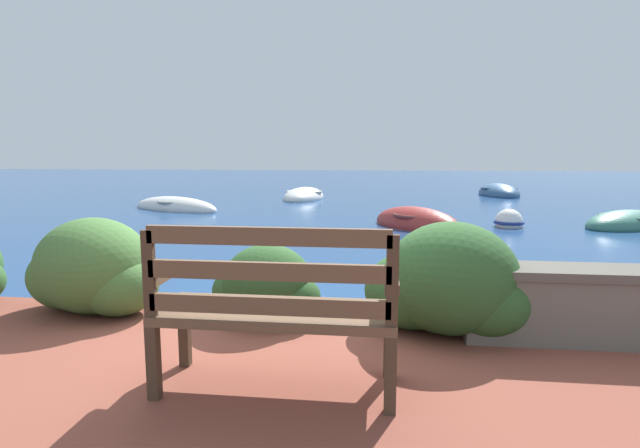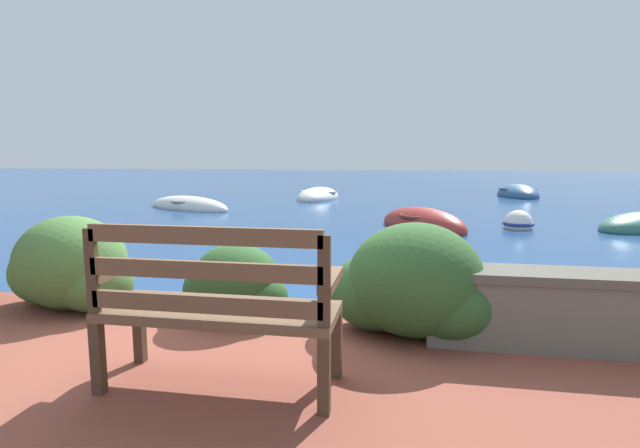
{
  "view_description": "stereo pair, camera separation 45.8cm",
  "coord_description": "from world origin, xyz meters",
  "px_view_note": "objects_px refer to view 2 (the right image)",
  "views": [
    {
      "loc": [
        0.81,
        -3.98,
        1.5
      ],
      "look_at": [
        -0.16,
        4.08,
        0.35
      ],
      "focal_mm": 28.0,
      "sensor_mm": 36.0,
      "label": 1
    },
    {
      "loc": [
        1.26,
        -3.91,
        1.5
      ],
      "look_at": [
        -0.16,
        4.08,
        0.35
      ],
      "focal_mm": 28.0,
      "sensor_mm": 36.0,
      "label": 2
    }
  ],
  "objects_px": {
    "rowboat_far": "(189,207)",
    "mooring_buoy": "(518,224)",
    "rowboat_distant": "(518,195)",
    "rowboat_outer": "(318,197)",
    "rowboat_nearest": "(423,225)",
    "park_bench": "(216,304)"
  },
  "relations": [
    {
      "from": "rowboat_distant",
      "to": "rowboat_outer",
      "type": "bearing_deg",
      "value": -77.69
    },
    {
      "from": "rowboat_nearest",
      "to": "rowboat_outer",
      "type": "bearing_deg",
      "value": 167.34
    },
    {
      "from": "park_bench",
      "to": "mooring_buoy",
      "type": "distance_m",
      "value": 8.64
    },
    {
      "from": "rowboat_nearest",
      "to": "rowboat_outer",
      "type": "xyz_separation_m",
      "value": [
        -3.26,
        6.11,
        -0.0
      ]
    },
    {
      "from": "rowboat_nearest",
      "to": "rowboat_far",
      "type": "relative_size",
      "value": 0.77
    },
    {
      "from": "rowboat_distant",
      "to": "mooring_buoy",
      "type": "xyz_separation_m",
      "value": [
        -1.58,
        -7.92,
        0.03
      ]
    },
    {
      "from": "rowboat_far",
      "to": "rowboat_outer",
      "type": "height_order",
      "value": "rowboat_outer"
    },
    {
      "from": "rowboat_nearest",
      "to": "rowboat_outer",
      "type": "height_order",
      "value": "rowboat_nearest"
    },
    {
      "from": "rowboat_far",
      "to": "rowboat_outer",
      "type": "distance_m",
      "value": 4.65
    },
    {
      "from": "park_bench",
      "to": "mooring_buoy",
      "type": "xyz_separation_m",
      "value": [
        3.18,
        8.01,
        -0.61
      ]
    },
    {
      "from": "rowboat_far",
      "to": "mooring_buoy",
      "type": "distance_m",
      "value": 8.38
    },
    {
      "from": "rowboat_distant",
      "to": "mooring_buoy",
      "type": "height_order",
      "value": "rowboat_distant"
    },
    {
      "from": "rowboat_far",
      "to": "rowboat_distant",
      "type": "distance_m",
      "value": 11.23
    },
    {
      "from": "rowboat_far",
      "to": "rowboat_distant",
      "type": "relative_size",
      "value": 1.14
    },
    {
      "from": "park_bench",
      "to": "rowboat_outer",
      "type": "bearing_deg",
      "value": 92.67
    },
    {
      "from": "park_bench",
      "to": "rowboat_distant",
      "type": "bearing_deg",
      "value": 67.94
    },
    {
      "from": "rowboat_outer",
      "to": "mooring_buoy",
      "type": "height_order",
      "value": "rowboat_outer"
    },
    {
      "from": "rowboat_far",
      "to": "rowboat_outer",
      "type": "relative_size",
      "value": 1.09
    },
    {
      "from": "rowboat_distant",
      "to": "mooring_buoy",
      "type": "relative_size",
      "value": 4.28
    },
    {
      "from": "rowboat_outer",
      "to": "rowboat_distant",
      "type": "distance_m",
      "value": 7.05
    },
    {
      "from": "rowboat_nearest",
      "to": "park_bench",
      "type": "bearing_deg",
      "value": -50.25
    },
    {
      "from": "rowboat_far",
      "to": "rowboat_distant",
      "type": "bearing_deg",
      "value": 55.13
    }
  ]
}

